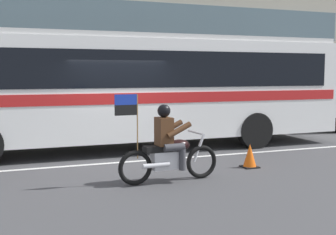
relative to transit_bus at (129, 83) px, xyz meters
name	(u,v)px	position (x,y,z in m)	size (l,w,h in m)	color
ground_plane	(119,158)	(-0.61, -1.19, -1.88)	(60.00, 60.00, 0.00)	#3D3D3F
sidewalk_curb	(84,131)	(-0.61, 3.91, -1.81)	(28.00, 3.80, 0.15)	gray
lane_center_stripe	(125,162)	(-0.61, -1.79, -1.88)	(26.60, 0.14, 0.01)	silver
transit_bus	(129,83)	(0.00, 0.00, 0.00)	(12.56, 2.65, 3.22)	white
motorcycle_with_rider	(168,149)	(-0.31, -4.00, -1.22)	(2.20, 0.64, 1.78)	black
fire_hydrant	(169,119)	(2.24, 2.66, -1.37)	(0.22, 0.30, 0.75)	gold
traffic_cone	(250,156)	(1.93, -3.41, -1.63)	(0.36, 0.36, 0.55)	#EA590F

